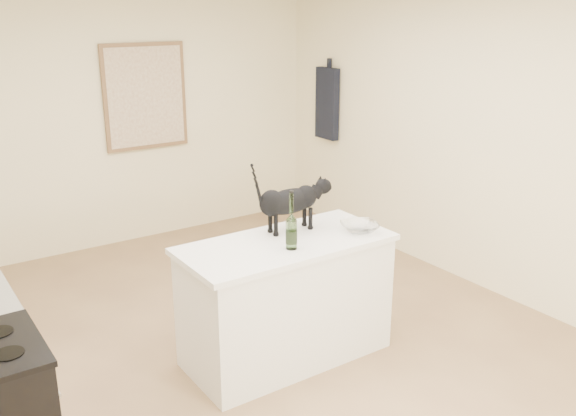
{
  "coord_description": "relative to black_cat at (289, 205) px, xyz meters",
  "views": [
    {
      "loc": [
        -2.17,
        -3.55,
        2.46
      ],
      "look_at": [
        0.15,
        -0.15,
        1.12
      ],
      "focal_mm": 38.97,
      "sensor_mm": 36.0,
      "label": 1
    }
  ],
  "objects": [
    {
      "name": "island_top",
      "position": [
        -0.14,
        -0.16,
        -0.22
      ],
      "size": [
        1.5,
        0.7,
        0.04
      ],
      "primitive_type": "cube",
      "color": "white",
      "rests_on": "island_base"
    },
    {
      "name": "hanging_garment",
      "position": [
        1.95,
        2.09,
        0.3
      ],
      "size": [
        0.08,
        0.34,
        0.8
      ],
      "primitive_type": "cube",
      "color": "black",
      "rests_on": "wall_right"
    },
    {
      "name": "wall_right",
      "position": [
        2.01,
        0.04,
        0.2
      ],
      "size": [
        0.0,
        5.5,
        5.5
      ],
      "primitive_type": "plane",
      "rotation": [
        1.57,
        0.0,
        -1.57
      ],
      "color": "beige",
      "rests_on": "ground"
    },
    {
      "name": "floor",
      "position": [
        -0.24,
        0.04,
        -1.1
      ],
      "size": [
        5.5,
        5.5,
        0.0
      ],
      "primitive_type": "plane",
      "color": "#A18056",
      "rests_on": "ground"
    },
    {
      "name": "glass_bowl",
      "position": [
        0.41,
        -0.3,
        -0.17
      ],
      "size": [
        0.34,
        0.34,
        0.07
      ],
      "primitive_type": "imported",
      "rotation": [
        0.0,
        0.0,
        -0.34
      ],
      "color": "white",
      "rests_on": "island_top"
    },
    {
      "name": "artwork_canvas",
      "position": [
        0.06,
        2.74,
        0.45
      ],
      "size": [
        0.82,
        0.0,
        1.02
      ],
      "primitive_type": "cube",
      "color": "beige",
      "rests_on": "wall_back"
    },
    {
      "name": "wine_bottle",
      "position": [
        -0.18,
        -0.29,
        -0.02
      ],
      "size": [
        0.1,
        0.1,
        0.36
      ],
      "primitive_type": "cylinder",
      "rotation": [
        0.0,
        0.0,
        -0.3
      ],
      "color": "#346026",
      "rests_on": "island_top"
    },
    {
      "name": "artwork_frame",
      "position": [
        0.06,
        2.76,
        0.45
      ],
      "size": [
        0.9,
        0.03,
        1.1
      ],
      "primitive_type": "cube",
      "color": "brown",
      "rests_on": "wall_back"
    },
    {
      "name": "island_base",
      "position": [
        -0.14,
        -0.16,
        -0.67
      ],
      "size": [
        1.44,
        0.67,
        0.86
      ],
      "primitive_type": "cube",
      "color": "white",
      "rests_on": "floor"
    },
    {
      "name": "wall_back",
      "position": [
        -0.24,
        2.79,
        0.2
      ],
      "size": [
        4.5,
        0.0,
        4.5
      ],
      "primitive_type": "plane",
      "rotation": [
        1.57,
        0.0,
        0.0
      ],
      "color": "beige",
      "rests_on": "ground"
    },
    {
      "name": "black_cat",
      "position": [
        0.0,
        0.0,
        0.0
      ],
      "size": [
        0.59,
        0.22,
        0.4
      ],
      "primitive_type": null,
      "rotation": [
        0.0,
        0.0,
        -0.08
      ],
      "color": "black",
      "rests_on": "island_top"
    }
  ]
}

